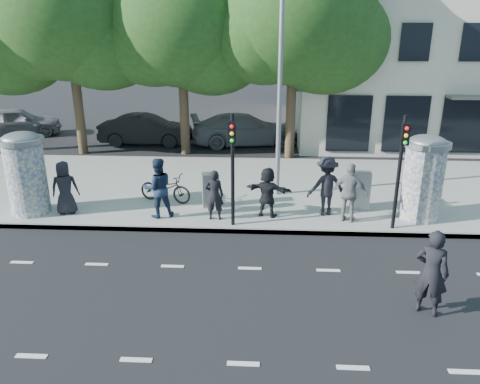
# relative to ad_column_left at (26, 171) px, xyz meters

# --- Properties ---
(ground) EXTENTS (120.00, 120.00, 0.00)m
(ground) POSITION_rel_ad_column_left_xyz_m (7.20, -4.50, -1.54)
(ground) COLOR black
(ground) RESTS_ON ground
(sidewalk) EXTENTS (40.00, 8.00, 0.15)m
(sidewalk) POSITION_rel_ad_column_left_xyz_m (7.20, 3.00, -1.46)
(sidewalk) COLOR gray
(sidewalk) RESTS_ON ground
(curb) EXTENTS (40.00, 0.10, 0.16)m
(curb) POSITION_rel_ad_column_left_xyz_m (7.20, -0.95, -1.46)
(curb) COLOR slate
(curb) RESTS_ON ground
(lane_dash_near) EXTENTS (32.00, 0.12, 0.01)m
(lane_dash_near) POSITION_rel_ad_column_left_xyz_m (7.20, -6.70, -1.53)
(lane_dash_near) COLOR silver
(lane_dash_near) RESTS_ON ground
(lane_dash_far) EXTENTS (32.00, 0.12, 0.01)m
(lane_dash_far) POSITION_rel_ad_column_left_xyz_m (7.20, -3.10, -1.53)
(lane_dash_far) COLOR silver
(lane_dash_far) RESTS_ON ground
(ad_column_left) EXTENTS (1.36, 1.36, 2.65)m
(ad_column_left) POSITION_rel_ad_column_left_xyz_m (0.00, 0.00, 0.00)
(ad_column_left) COLOR beige
(ad_column_left) RESTS_ON sidewalk
(ad_column_right) EXTENTS (1.36, 1.36, 2.65)m
(ad_column_right) POSITION_rel_ad_column_left_xyz_m (12.40, 0.20, 0.00)
(ad_column_right) COLOR beige
(ad_column_right) RESTS_ON sidewalk
(traffic_pole_near) EXTENTS (0.22, 0.31, 3.40)m
(traffic_pole_near) POSITION_rel_ad_column_left_xyz_m (6.60, -0.71, 0.69)
(traffic_pole_near) COLOR black
(traffic_pole_near) RESTS_ON sidewalk
(traffic_pole_far) EXTENTS (0.22, 0.31, 3.40)m
(traffic_pole_far) POSITION_rel_ad_column_left_xyz_m (11.40, -0.71, 0.69)
(traffic_pole_far) COLOR black
(traffic_pole_far) RESTS_ON sidewalk
(street_lamp) EXTENTS (0.25, 0.93, 8.00)m
(street_lamp) POSITION_rel_ad_column_left_xyz_m (8.00, 2.13, 3.26)
(street_lamp) COLOR slate
(street_lamp) RESTS_ON sidewalk
(tree_mid_left) EXTENTS (7.20, 7.20, 9.57)m
(tree_mid_left) POSITION_rel_ad_column_left_xyz_m (-1.30, 8.00, 4.96)
(tree_mid_left) COLOR #38281C
(tree_mid_left) RESTS_ON ground
(tree_near_left) EXTENTS (6.80, 6.80, 8.97)m
(tree_near_left) POSITION_rel_ad_column_left_xyz_m (3.70, 8.20, 4.53)
(tree_near_left) COLOR #38281C
(tree_near_left) RESTS_ON ground
(tree_center) EXTENTS (7.00, 7.00, 9.30)m
(tree_center) POSITION_rel_ad_column_left_xyz_m (8.70, 7.80, 4.77)
(tree_center) COLOR #38281C
(tree_center) RESTS_ON ground
(building) EXTENTS (20.30, 15.85, 12.00)m
(building) POSITION_rel_ad_column_left_xyz_m (19.20, 15.49, 4.46)
(building) COLOR #BAB09C
(building) RESTS_ON ground
(ped_a) EXTENTS (0.94, 0.72, 1.73)m
(ped_a) POSITION_rel_ad_column_left_xyz_m (1.20, -0.00, -0.52)
(ped_a) COLOR black
(ped_a) RESTS_ON sidewalk
(ped_b) EXTENTS (0.59, 0.40, 1.60)m
(ped_b) POSITION_rel_ad_column_left_xyz_m (6.00, -0.24, -0.59)
(ped_b) COLOR black
(ped_b) RESTS_ON sidewalk
(ped_c) EXTENTS (1.13, 1.02, 1.91)m
(ped_c) POSITION_rel_ad_column_left_xyz_m (4.22, -0.12, -0.43)
(ped_c) COLOR #192640
(ped_c) RESTS_ON sidewalk
(ped_d) EXTENTS (1.38, 1.02, 1.91)m
(ped_d) POSITION_rel_ad_column_left_xyz_m (9.49, 0.36, -0.43)
(ped_d) COLOR black
(ped_d) RESTS_ON sidewalk
(ped_e) EXTENTS (1.23, 0.96, 1.85)m
(ped_e) POSITION_rel_ad_column_left_xyz_m (10.14, -0.19, -0.46)
(ped_e) COLOR slate
(ped_e) RESTS_ON sidewalk
(ped_f) EXTENTS (1.58, 0.93, 1.61)m
(ped_f) POSITION_rel_ad_column_left_xyz_m (7.64, 0.09, -0.58)
(ped_f) COLOR black
(ped_f) RESTS_ON sidewalk
(man_road) EXTENTS (0.85, 0.76, 1.94)m
(man_road) POSITION_rel_ad_column_left_xyz_m (11.08, -4.83, -0.57)
(man_road) COLOR black
(man_road) RESTS_ON ground
(bicycle) EXTENTS (1.17, 2.00, 0.99)m
(bicycle) POSITION_rel_ad_column_left_xyz_m (4.16, 1.21, -0.89)
(bicycle) COLOR black
(bicycle) RESTS_ON sidewalk
(cabinet_left) EXTENTS (0.62, 0.51, 1.14)m
(cabinet_left) POSITION_rel_ad_column_left_xyz_m (5.75, 0.89, -0.82)
(cabinet_left) COLOR slate
(cabinet_left) RESTS_ON sidewalk
(cabinet_right) EXTENTS (0.64, 0.49, 1.26)m
(cabinet_right) POSITION_rel_ad_column_left_xyz_m (10.69, 0.93, -0.76)
(cabinet_right) COLOR gray
(cabinet_right) RESTS_ON sidewalk
(car_left) EXTENTS (3.62, 5.14, 1.63)m
(car_left) POSITION_rel_ad_column_left_xyz_m (-6.40, 11.46, -0.72)
(car_left) COLOR slate
(car_left) RESTS_ON ground
(car_mid) EXTENTS (1.65, 4.74, 1.56)m
(car_mid) POSITION_rel_ad_column_left_xyz_m (1.37, 9.93, -0.76)
(car_mid) COLOR black
(car_mid) RESTS_ON ground
(car_right) EXTENTS (3.38, 5.89, 1.61)m
(car_right) POSITION_rel_ad_column_left_xyz_m (6.49, 10.19, -0.73)
(car_right) COLOR slate
(car_right) RESTS_ON ground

